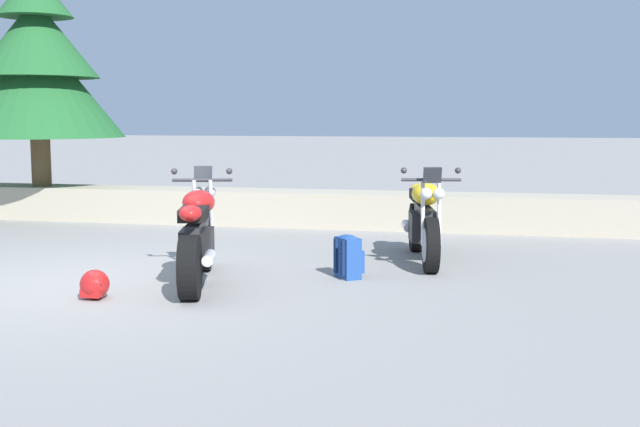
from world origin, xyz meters
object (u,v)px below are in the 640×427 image
object	(u,v)px
motorcycle_red_near_left	(198,237)
pine_tree_far_left	(37,67)
motorcycle_yellow_centre	(424,221)
rider_helmet	(94,285)
rider_backpack	(348,256)

from	to	relation	value
motorcycle_red_near_left	pine_tree_far_left	size ratio (longest dim) A/B	0.56
pine_tree_far_left	motorcycle_yellow_centre	bearing A→B (deg)	-22.30
rider_helmet	pine_tree_far_left	bearing A→B (deg)	125.31
motorcycle_red_near_left	rider_helmet	distance (m)	1.18
pine_tree_far_left	rider_backpack	bearing A→B (deg)	-33.07
motorcycle_yellow_centre	rider_backpack	distance (m)	1.38
rider_backpack	pine_tree_far_left	xyz separation A→B (m)	(-6.01, 3.91, 2.31)
motorcycle_red_near_left	rider_helmet	bearing A→B (deg)	-129.29
motorcycle_yellow_centre	rider_backpack	xyz separation A→B (m)	(-0.70, -1.16, -0.24)
motorcycle_red_near_left	motorcycle_yellow_centre	size ratio (longest dim) A/B	0.99
motorcycle_yellow_centre	rider_helmet	bearing A→B (deg)	-137.62
motorcycle_yellow_centre	rider_helmet	xyz separation A→B (m)	(-2.89, -2.64, -0.35)
motorcycle_red_near_left	motorcycle_yellow_centre	world-z (taller)	same
rider_backpack	rider_helmet	world-z (taller)	rider_backpack
pine_tree_far_left	rider_helmet	bearing A→B (deg)	-54.69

